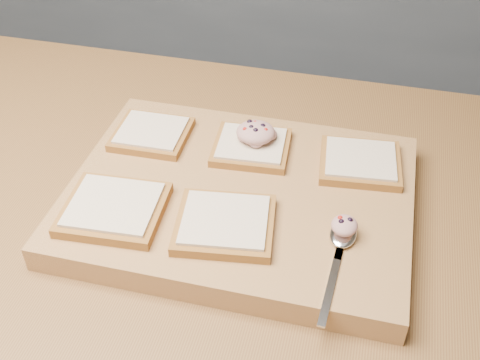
% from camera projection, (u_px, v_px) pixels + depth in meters
% --- Properties ---
extents(back_counter, '(3.60, 0.62, 0.94)m').
position_uv_depth(back_counter, '(314.00, 34.00, 2.22)').
color(back_counter, slate).
rests_on(back_counter, ground).
extents(cutting_board, '(0.48, 0.36, 0.04)m').
position_uv_depth(cutting_board, '(240.00, 198.00, 0.86)').
color(cutting_board, '#A37745').
rests_on(cutting_board, island_counter).
extents(bread_far_left, '(0.11, 0.10, 0.02)m').
position_uv_depth(bread_far_left, '(152.00, 134.00, 0.93)').
color(bread_far_left, '#9B6128').
rests_on(bread_far_left, cutting_board).
extents(bread_far_center, '(0.12, 0.11, 0.02)m').
position_uv_depth(bread_far_center, '(251.00, 147.00, 0.90)').
color(bread_far_center, '#9B6128').
rests_on(bread_far_center, cutting_board).
extents(bread_far_right, '(0.13, 0.12, 0.02)m').
position_uv_depth(bread_far_right, '(360.00, 162.00, 0.88)').
color(bread_far_right, '#9B6128').
rests_on(bread_far_right, cutting_board).
extents(bread_near_left, '(0.14, 0.13, 0.02)m').
position_uv_depth(bread_near_left, '(114.00, 209.00, 0.80)').
color(bread_near_left, '#9B6128').
rests_on(bread_near_left, cutting_board).
extents(bread_near_center, '(0.14, 0.13, 0.02)m').
position_uv_depth(bread_near_center, '(225.00, 224.00, 0.78)').
color(bread_near_center, '#9B6128').
rests_on(bread_near_center, cutting_board).
extents(tuna_salad_dollop, '(0.06, 0.06, 0.03)m').
position_uv_depth(tuna_salad_dollop, '(256.00, 132.00, 0.90)').
color(tuna_salad_dollop, tan).
rests_on(tuna_salad_dollop, bread_far_center).
extents(spoon, '(0.04, 0.17, 0.01)m').
position_uv_depth(spoon, '(341.00, 241.00, 0.76)').
color(spoon, silver).
rests_on(spoon, cutting_board).
extents(spoon_salad, '(0.03, 0.04, 0.02)m').
position_uv_depth(spoon_salad, '(344.00, 225.00, 0.76)').
color(spoon_salad, tan).
rests_on(spoon_salad, spoon).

